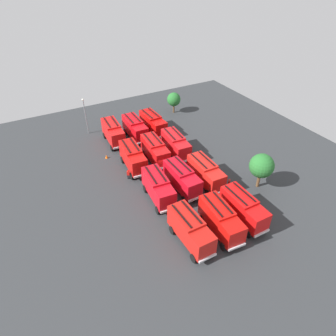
{
  "coord_description": "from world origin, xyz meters",
  "views": [
    {
      "loc": [
        33.18,
        -18.2,
        28.83
      ],
      "look_at": [
        0.0,
        0.0,
        1.4
      ],
      "focal_mm": 31.99,
      "sensor_mm": 36.0,
      "label": 1
    }
  ],
  "objects_px": {
    "fire_truck_3": "(190,229)",
    "firefighter_4": "(135,150)",
    "fire_truck_0": "(113,132)",
    "traffic_cone_1": "(225,180)",
    "fire_truck_6": "(182,178)",
    "lamppost": "(85,114)",
    "firefighter_2": "(169,216)",
    "firefighter_0": "(229,184)",
    "fire_truck_11": "(243,208)",
    "fire_truck_2": "(158,187)",
    "fire_truck_10": "(206,172)",
    "fire_truck_5": "(155,150)",
    "fire_truck_9": "(176,144)",
    "fire_truck_8": "(153,123)",
    "fire_truck_1": "(133,157)",
    "fire_truck_7": "(221,219)",
    "firefighter_1": "(128,174)",
    "fire_truck_4": "(135,128)",
    "firefighter_3": "(135,122)",
    "tree_1": "(262,166)",
    "tree_0": "(174,99)",
    "traffic_cone_0": "(106,157)"
  },
  "relations": [
    {
      "from": "firefighter_4",
      "to": "firefighter_1",
      "type": "bearing_deg",
      "value": 46.54
    },
    {
      "from": "fire_truck_4",
      "to": "firefighter_0",
      "type": "distance_m",
      "value": 21.5
    },
    {
      "from": "firefighter_1",
      "to": "lamppost",
      "type": "height_order",
      "value": "lamppost"
    },
    {
      "from": "fire_truck_2",
      "to": "lamppost",
      "type": "xyz_separation_m",
      "value": [
        -23.67,
        -3.21,
        1.98
      ]
    },
    {
      "from": "fire_truck_0",
      "to": "traffic_cone_1",
      "type": "height_order",
      "value": "fire_truck_0"
    },
    {
      "from": "fire_truck_2",
      "to": "fire_truck_10",
      "type": "xyz_separation_m",
      "value": [
        0.31,
        7.8,
        0.0
      ]
    },
    {
      "from": "fire_truck_5",
      "to": "fire_truck_7",
      "type": "xyz_separation_m",
      "value": [
        18.01,
        -0.0,
        0.0
      ]
    },
    {
      "from": "fire_truck_3",
      "to": "fire_truck_10",
      "type": "bearing_deg",
      "value": 135.96
    },
    {
      "from": "fire_truck_4",
      "to": "fire_truck_3",
      "type": "bearing_deg",
      "value": -8.46
    },
    {
      "from": "fire_truck_9",
      "to": "fire_truck_8",
      "type": "bearing_deg",
      "value": -176.48
    },
    {
      "from": "firefighter_1",
      "to": "firefighter_3",
      "type": "bearing_deg",
      "value": -170.35
    },
    {
      "from": "fire_truck_9",
      "to": "firefighter_2",
      "type": "bearing_deg",
      "value": -28.86
    },
    {
      "from": "firefighter_3",
      "to": "fire_truck_3",
      "type": "bearing_deg",
      "value": 68.38
    },
    {
      "from": "fire_truck_10",
      "to": "fire_truck_8",
      "type": "bearing_deg",
      "value": -179.26
    },
    {
      "from": "lamppost",
      "to": "fire_truck_9",
      "type": "bearing_deg",
      "value": 36.73
    },
    {
      "from": "fire_truck_9",
      "to": "tree_1",
      "type": "distance_m",
      "value": 15.05
    },
    {
      "from": "firefighter_2",
      "to": "firefighter_0",
      "type": "bearing_deg",
      "value": 155.84
    },
    {
      "from": "tree_1",
      "to": "lamppost",
      "type": "distance_m",
      "value": 33.36
    },
    {
      "from": "fire_truck_6",
      "to": "lamppost",
      "type": "height_order",
      "value": "lamppost"
    },
    {
      "from": "fire_truck_3",
      "to": "firefighter_4",
      "type": "distance_m",
      "value": 21.38
    },
    {
      "from": "fire_truck_4",
      "to": "traffic_cone_1",
      "type": "height_order",
      "value": "fire_truck_4"
    },
    {
      "from": "fire_truck_11",
      "to": "lamppost",
      "type": "relative_size",
      "value": 1.01
    },
    {
      "from": "lamppost",
      "to": "firefighter_3",
      "type": "bearing_deg",
      "value": 79.58
    },
    {
      "from": "fire_truck_8",
      "to": "traffic_cone_1",
      "type": "relative_size",
      "value": 9.82
    },
    {
      "from": "fire_truck_1",
      "to": "traffic_cone_1",
      "type": "relative_size",
      "value": 9.95
    },
    {
      "from": "firefighter_2",
      "to": "fire_truck_3",
      "type": "bearing_deg",
      "value": 65.5
    },
    {
      "from": "fire_truck_6",
      "to": "traffic_cone_0",
      "type": "height_order",
      "value": "fire_truck_6"
    },
    {
      "from": "fire_truck_3",
      "to": "lamppost",
      "type": "bearing_deg",
      "value": -175.4
    },
    {
      "from": "fire_truck_8",
      "to": "firefighter_1",
      "type": "bearing_deg",
      "value": -42.82
    },
    {
      "from": "fire_truck_1",
      "to": "fire_truck_7",
      "type": "xyz_separation_m",
      "value": [
        17.86,
        4.05,
        0.0
      ]
    },
    {
      "from": "firefighter_1",
      "to": "traffic_cone_1",
      "type": "xyz_separation_m",
      "value": [
        7.91,
        12.7,
        -0.53
      ]
    },
    {
      "from": "fire_truck_1",
      "to": "firefighter_3",
      "type": "relative_size",
      "value": 4.43
    },
    {
      "from": "fire_truck_3",
      "to": "traffic_cone_1",
      "type": "bearing_deg",
      "value": 122.93
    },
    {
      "from": "fire_truck_1",
      "to": "fire_truck_4",
      "type": "relative_size",
      "value": 1.02
    },
    {
      "from": "fire_truck_3",
      "to": "firefighter_2",
      "type": "xyz_separation_m",
      "value": [
        -4.23,
        -0.56,
        -1.18
      ]
    },
    {
      "from": "fire_truck_2",
      "to": "fire_truck_5",
      "type": "relative_size",
      "value": 1.01
    },
    {
      "from": "firefighter_1",
      "to": "fire_truck_8",
      "type": "bearing_deg",
      "value": 175.21
    },
    {
      "from": "fire_truck_7",
      "to": "tree_1",
      "type": "xyz_separation_m",
      "value": [
        -4.52,
        10.49,
        1.6
      ]
    },
    {
      "from": "traffic_cone_1",
      "to": "lamppost",
      "type": "distance_m",
      "value": 29.03
    },
    {
      "from": "fire_truck_8",
      "to": "firefighter_2",
      "type": "relative_size",
      "value": 4.2
    },
    {
      "from": "fire_truck_1",
      "to": "firefighter_0",
      "type": "relative_size",
      "value": 4.13
    },
    {
      "from": "fire_truck_2",
      "to": "firefighter_2",
      "type": "height_order",
      "value": "fire_truck_2"
    },
    {
      "from": "fire_truck_5",
      "to": "traffic_cone_1",
      "type": "relative_size",
      "value": 9.92
    },
    {
      "from": "firefighter_2",
      "to": "traffic_cone_0",
      "type": "bearing_deg",
      "value": -114.98
    },
    {
      "from": "fire_truck_4",
      "to": "fire_truck_5",
      "type": "xyz_separation_m",
      "value": [
        8.72,
        -0.18,
        0.0
      ]
    },
    {
      "from": "fire_truck_8",
      "to": "fire_truck_3",
      "type": "bearing_deg",
      "value": -18.75
    },
    {
      "from": "fire_truck_6",
      "to": "firefighter_0",
      "type": "bearing_deg",
      "value": 61.13
    },
    {
      "from": "fire_truck_11",
      "to": "lamppost",
      "type": "distance_m",
      "value": 34.47
    },
    {
      "from": "fire_truck_3",
      "to": "firefighter_0",
      "type": "xyz_separation_m",
      "value": [
        -5.75,
        10.4,
        -1.15
      ]
    },
    {
      "from": "fire_truck_7",
      "to": "tree_0",
      "type": "distance_m",
      "value": 35.11
    }
  ]
}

